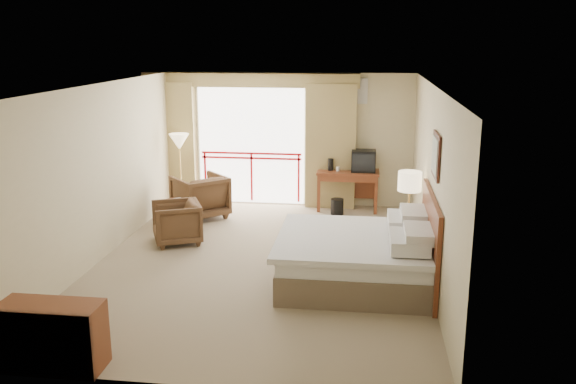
# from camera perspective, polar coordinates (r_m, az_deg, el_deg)

# --- Properties ---
(floor) EXTENTS (7.00, 7.00, 0.00)m
(floor) POSITION_cam_1_polar(r_m,az_deg,el_deg) (9.49, -2.49, -6.57)
(floor) COLOR gray
(floor) RESTS_ON ground
(ceiling) EXTENTS (7.00, 7.00, 0.00)m
(ceiling) POSITION_cam_1_polar(r_m,az_deg,el_deg) (8.90, -2.68, 9.92)
(ceiling) COLOR white
(ceiling) RESTS_ON wall_back
(wall_back) EXTENTS (5.00, 0.00, 5.00)m
(wall_back) POSITION_cam_1_polar(r_m,az_deg,el_deg) (12.50, 0.17, 4.93)
(wall_back) COLOR beige
(wall_back) RESTS_ON ground
(wall_front) EXTENTS (5.00, 0.00, 5.00)m
(wall_front) POSITION_cam_1_polar(r_m,az_deg,el_deg) (5.82, -8.53, -6.19)
(wall_front) COLOR beige
(wall_front) RESTS_ON ground
(wall_left) EXTENTS (0.00, 7.00, 7.00)m
(wall_left) POSITION_cam_1_polar(r_m,az_deg,el_deg) (9.83, -17.10, 1.76)
(wall_left) COLOR beige
(wall_left) RESTS_ON ground
(wall_right) EXTENTS (0.00, 7.00, 7.00)m
(wall_right) POSITION_cam_1_polar(r_m,az_deg,el_deg) (9.02, 13.27, 0.92)
(wall_right) COLOR beige
(wall_right) RESTS_ON ground
(balcony_door) EXTENTS (2.40, 0.00, 2.40)m
(balcony_door) POSITION_cam_1_polar(r_m,az_deg,el_deg) (12.63, -3.45, 4.31)
(balcony_door) COLOR white
(balcony_door) RESTS_ON wall_back
(balcony_railing) EXTENTS (2.09, 0.03, 1.02)m
(balcony_railing) POSITION_cam_1_polar(r_m,az_deg,el_deg) (12.68, -3.45, 2.57)
(balcony_railing) COLOR #B60F17
(balcony_railing) RESTS_ON wall_back
(curtain_left) EXTENTS (1.00, 0.26, 2.50)m
(curtain_left) POSITION_cam_1_polar(r_m,az_deg,el_deg) (12.90, -10.81, 4.53)
(curtain_left) COLOR olive
(curtain_left) RESTS_ON wall_back
(curtain_right) EXTENTS (1.00, 0.26, 2.50)m
(curtain_right) POSITION_cam_1_polar(r_m,az_deg,el_deg) (12.29, 4.03, 4.27)
(curtain_right) COLOR olive
(curtain_right) RESTS_ON wall_back
(valance) EXTENTS (4.40, 0.22, 0.28)m
(valance) POSITION_cam_1_polar(r_m,az_deg,el_deg) (12.37, -3.64, 10.41)
(valance) COLOR olive
(valance) RESTS_ON wall_back
(hvac_vent) EXTENTS (0.50, 0.04, 0.50)m
(hvac_vent) POSITION_cam_1_polar(r_m,az_deg,el_deg) (12.25, 6.28, 9.38)
(hvac_vent) COLOR silver
(hvac_vent) RESTS_ON wall_back
(bed) EXTENTS (2.13, 2.06, 0.97)m
(bed) POSITION_cam_1_polar(r_m,az_deg,el_deg) (8.67, 6.64, -6.04)
(bed) COLOR brown
(bed) RESTS_ON floor
(headboard) EXTENTS (0.06, 2.10, 1.30)m
(headboard) POSITION_cam_1_polar(r_m,az_deg,el_deg) (8.63, 13.13, -4.51)
(headboard) COLOR #5C2919
(headboard) RESTS_ON wall_right
(framed_art) EXTENTS (0.04, 0.72, 0.60)m
(framed_art) POSITION_cam_1_polar(r_m,az_deg,el_deg) (8.33, 13.66, 3.34)
(framed_art) COLOR black
(framed_art) RESTS_ON wall_right
(nightstand) EXTENTS (0.46, 0.54, 0.63)m
(nightstand) POSITION_cam_1_polar(r_m,az_deg,el_deg) (10.03, 11.11, -3.77)
(nightstand) COLOR #5C2919
(nightstand) RESTS_ON floor
(table_lamp) EXTENTS (0.38, 0.38, 0.66)m
(table_lamp) POSITION_cam_1_polar(r_m,az_deg,el_deg) (9.86, 11.33, 0.91)
(table_lamp) COLOR tan
(table_lamp) RESTS_ON nightstand
(phone) EXTENTS (0.18, 0.15, 0.08)m
(phone) POSITION_cam_1_polar(r_m,az_deg,el_deg) (9.78, 10.97, -2.08)
(phone) COLOR black
(phone) RESTS_ON nightstand
(desk) EXTENTS (1.22, 0.59, 0.80)m
(desk) POSITION_cam_1_polar(r_m,az_deg,el_deg) (12.27, 5.63, 1.23)
(desk) COLOR #5C2919
(desk) RESTS_ON floor
(tv) EXTENTS (0.47, 0.38, 0.43)m
(tv) POSITION_cam_1_polar(r_m,az_deg,el_deg) (12.12, 7.08, 2.91)
(tv) COLOR black
(tv) RESTS_ON desk
(coffee_maker) EXTENTS (0.11, 0.11, 0.24)m
(coffee_maker) POSITION_cam_1_polar(r_m,az_deg,el_deg) (12.17, 4.01, 2.57)
(coffee_maker) COLOR black
(coffee_maker) RESTS_ON desk
(cup) EXTENTS (0.08, 0.08, 0.09)m
(cup) POSITION_cam_1_polar(r_m,az_deg,el_deg) (12.13, 4.69, 2.15)
(cup) COLOR white
(cup) RESTS_ON desk
(wastebasket) EXTENTS (0.28, 0.28, 0.31)m
(wastebasket) POSITION_cam_1_polar(r_m,az_deg,el_deg) (11.97, 4.62, -1.38)
(wastebasket) COLOR black
(wastebasket) RESTS_ON floor
(armchair_far) EXTENTS (1.27, 1.27, 0.83)m
(armchair_far) POSITION_cam_1_polar(r_m,az_deg,el_deg) (11.91, -8.17, -2.34)
(armchair_far) COLOR #452B19
(armchair_far) RESTS_ON floor
(armchair_near) EXTENTS (1.02, 1.01, 0.71)m
(armchair_near) POSITION_cam_1_polar(r_m,az_deg,el_deg) (10.52, -10.30, -4.67)
(armchair_near) COLOR #452B19
(armchair_near) RESTS_ON floor
(side_table) EXTENTS (0.44, 0.44, 0.48)m
(side_table) POSITION_cam_1_polar(r_m,az_deg,el_deg) (11.35, -10.50, -1.54)
(side_table) COLOR black
(side_table) RESTS_ON floor
(book) EXTENTS (0.24, 0.25, 0.02)m
(book) POSITION_cam_1_polar(r_m,az_deg,el_deg) (11.31, -10.54, -0.78)
(book) COLOR white
(book) RESTS_ON side_table
(floor_lamp) EXTENTS (0.39, 0.39, 1.54)m
(floor_lamp) POSITION_cam_1_polar(r_m,az_deg,el_deg) (12.25, -10.14, 4.39)
(floor_lamp) COLOR tan
(floor_lamp) RESTS_ON floor
(dresser) EXTENTS (1.07, 0.46, 0.71)m
(dresser) POSITION_cam_1_polar(r_m,az_deg,el_deg) (6.95, -21.25, -12.46)
(dresser) COLOR #5C2919
(dresser) RESTS_ON floor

